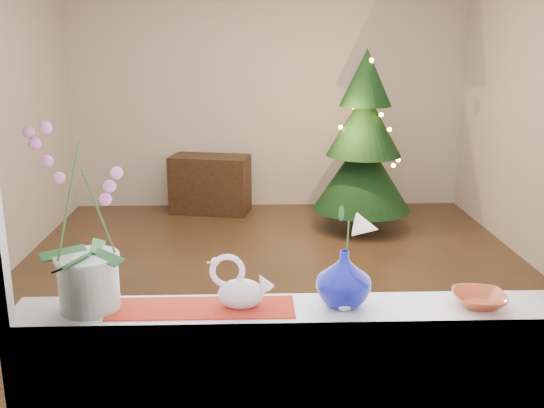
% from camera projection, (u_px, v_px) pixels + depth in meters
% --- Properties ---
extents(ground, '(5.00, 5.00, 0.00)m').
position_uv_depth(ground, '(276.00, 287.00, 4.83)').
color(ground, '#3A2717').
rests_on(ground, ground).
extents(wall_back, '(4.50, 0.10, 2.70)m').
position_uv_depth(wall_back, '(268.00, 90.00, 6.89)').
color(wall_back, beige).
rests_on(wall_back, ground).
extents(wall_front, '(4.50, 0.10, 2.70)m').
position_uv_depth(wall_front, '(307.00, 208.00, 2.07)').
color(wall_front, beige).
rests_on(wall_front, ground).
extents(windowsill, '(2.20, 0.26, 0.04)m').
position_uv_depth(windowsill, '(302.00, 312.00, 2.31)').
color(windowsill, white).
rests_on(windowsill, window_apron).
extents(window_frame, '(2.22, 0.06, 1.60)m').
position_uv_depth(window_frame, '(307.00, 104.00, 2.01)').
color(window_frame, white).
rests_on(window_frame, windowsill).
extents(runner, '(0.70, 0.20, 0.01)m').
position_uv_depth(runner, '(202.00, 308.00, 2.29)').
color(runner, maroon).
rests_on(runner, windowsill).
extents(orchid_pot, '(0.26, 0.26, 0.71)m').
position_uv_depth(orchid_pot, '(83.00, 220.00, 2.20)').
color(orchid_pot, white).
rests_on(orchid_pot, windowsill).
extents(swan, '(0.26, 0.20, 0.20)m').
position_uv_depth(swan, '(241.00, 283.00, 2.28)').
color(swan, silver).
rests_on(swan, windowsill).
extents(blue_vase, '(0.31, 0.31, 0.25)m').
position_uv_depth(blue_vase, '(344.00, 274.00, 2.30)').
color(blue_vase, '#060B72').
rests_on(blue_vase, windowsill).
extents(lily, '(0.14, 0.08, 0.19)m').
position_uv_depth(lily, '(346.00, 218.00, 2.24)').
color(lily, white).
rests_on(lily, blue_vase).
extents(paperweight, '(0.10, 0.10, 0.08)m').
position_uv_depth(paperweight, '(344.00, 301.00, 2.27)').
color(paperweight, white).
rests_on(paperweight, windowsill).
extents(amber_dish, '(0.19, 0.19, 0.04)m').
position_uv_depth(amber_dish, '(479.00, 300.00, 2.32)').
color(amber_dish, '#AD4624').
rests_on(amber_dish, windowsill).
extents(xmas_tree, '(1.03, 1.03, 1.83)m').
position_uv_depth(xmas_tree, '(364.00, 141.00, 6.12)').
color(xmas_tree, black).
rests_on(xmas_tree, ground).
extents(side_table, '(0.94, 0.60, 0.65)m').
position_uv_depth(side_table, '(210.00, 184.00, 6.86)').
color(side_table, black).
rests_on(side_table, ground).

